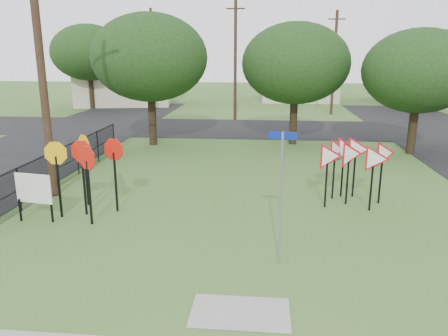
{
  "coord_description": "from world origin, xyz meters",
  "views": [
    {
      "loc": [
        0.42,
        -10.17,
        5.08
      ],
      "look_at": [
        -0.85,
        3.0,
        1.6
      ],
      "focal_mm": 35.0,
      "sensor_mm": 36.0,
      "label": 1
    }
  ],
  "objects_px": {
    "stop_sign_cluster": "(85,159)",
    "info_board": "(34,190)",
    "street_name_sign": "(281,191)",
    "yield_sign_cluster": "(352,156)"
  },
  "relations": [
    {
      "from": "yield_sign_cluster",
      "to": "info_board",
      "type": "height_order",
      "value": "yield_sign_cluster"
    },
    {
      "from": "stop_sign_cluster",
      "to": "yield_sign_cluster",
      "type": "bearing_deg",
      "value": 13.1
    },
    {
      "from": "info_board",
      "to": "street_name_sign",
      "type": "bearing_deg",
      "value": -15.26
    },
    {
      "from": "street_name_sign",
      "to": "yield_sign_cluster",
      "type": "bearing_deg",
      "value": 61.92
    },
    {
      "from": "stop_sign_cluster",
      "to": "info_board",
      "type": "xyz_separation_m",
      "value": [
        -1.37,
        -0.81,
        -0.81
      ]
    },
    {
      "from": "info_board",
      "to": "yield_sign_cluster",
      "type": "bearing_deg",
      "value": 15.71
    },
    {
      "from": "stop_sign_cluster",
      "to": "street_name_sign",
      "type": "bearing_deg",
      "value": -25.04
    },
    {
      "from": "stop_sign_cluster",
      "to": "info_board",
      "type": "relative_size",
      "value": 1.61
    },
    {
      "from": "street_name_sign",
      "to": "info_board",
      "type": "relative_size",
      "value": 2.15
    },
    {
      "from": "yield_sign_cluster",
      "to": "street_name_sign",
      "type": "bearing_deg",
      "value": -118.08
    }
  ]
}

